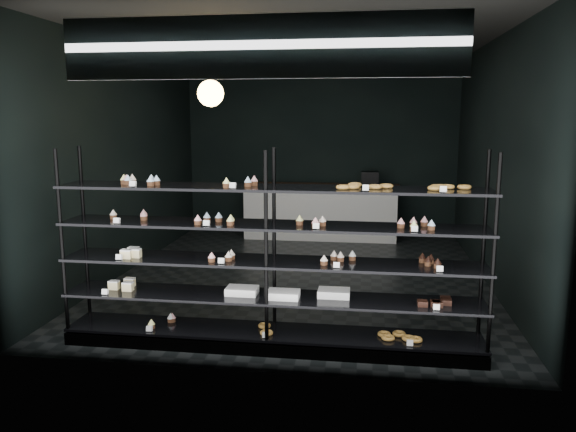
% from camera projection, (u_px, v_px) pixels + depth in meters
% --- Properties ---
extents(room, '(5.01, 6.01, 3.20)m').
position_uv_depth(room, '(301.00, 161.00, 7.54)').
color(room, black).
rests_on(room, ground).
extents(display_shelf, '(4.00, 0.50, 1.91)m').
position_uv_depth(display_shelf, '(268.00, 284.00, 5.33)').
color(display_shelf, black).
rests_on(display_shelf, room).
extents(signage, '(3.30, 0.05, 0.50)m').
position_uv_depth(signage, '(259.00, 47.00, 4.49)').
color(signage, '#0C0D3D').
rests_on(signage, room).
extents(pendant_lamp, '(0.29, 0.29, 0.88)m').
position_uv_depth(pendant_lamp, '(211.00, 93.00, 6.22)').
color(pendant_lamp, black).
rests_on(pendant_lamp, room).
extents(service_counter, '(2.82, 0.65, 1.23)m').
position_uv_depth(service_counter, '(321.00, 211.00, 10.16)').
color(service_counter, silver).
rests_on(service_counter, room).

